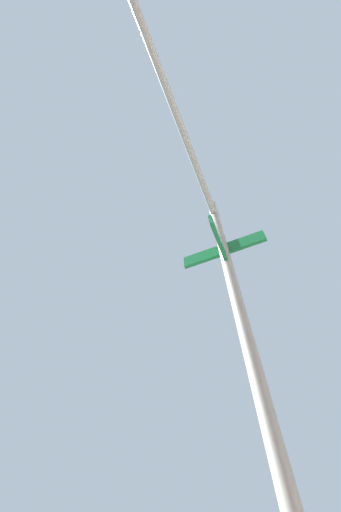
# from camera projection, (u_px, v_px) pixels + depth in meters

# --- Properties ---
(traffic_signal_near) EXTENTS (3.29, 2.38, 6.08)m
(traffic_signal_near) POSITION_uv_depth(u_px,v_px,m) (180.00, 146.00, 2.97)
(traffic_signal_near) COLOR slate
(traffic_signal_near) RESTS_ON ground_plane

